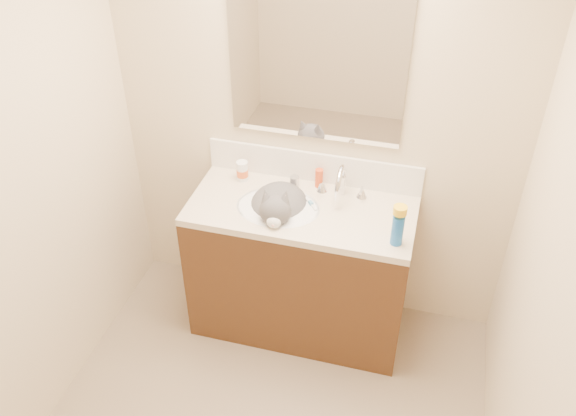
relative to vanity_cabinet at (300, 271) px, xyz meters
The scene contains 16 objects.
room_shell 1.45m from the vanity_cabinet, 90.00° to the right, with size 2.24×2.54×2.52m.
vanity_cabinet is the anchor object (origin of this frame).
counter_slab 0.43m from the vanity_cabinet, ahead, with size 1.20×0.55×0.04m, color beige.
basin 0.40m from the vanity_cabinet, 165.96° to the right, with size 0.45×0.36×0.14m, color white.
faucet 0.58m from the vanity_cabinet, 37.29° to the left, with size 0.28×0.20×0.21m.
cat 0.45m from the vanity_cabinet, behind, with size 0.40×0.46×0.34m.
backsplash 0.60m from the vanity_cabinet, 90.00° to the left, with size 1.20×0.02×0.18m, color white.
mirror 1.16m from the vanity_cabinet, 90.00° to the left, with size 0.90×0.02×0.80m, color white.
pill_bottle 0.66m from the vanity_cabinet, 156.27° to the left, with size 0.06×0.06×0.12m, color white.
pill_label 0.65m from the vanity_cabinet, 156.27° to the left, with size 0.07×0.07×0.04m, color orange.
silver_jar 0.52m from the vanity_cabinet, 115.15° to the left, with size 0.05×0.05×0.06m, color #B7B7BC.
amber_bottle 0.55m from the vanity_cabinet, 78.50° to the left, with size 0.04×0.04×0.11m, color #DA4519.
toothbrush 0.46m from the vanity_cabinet, 43.83° to the left, with size 0.01×0.13×0.01m, color white.
toothbrush_head 0.46m from the vanity_cabinet, 43.83° to the left, with size 0.02×0.03×0.02m, color #5D9FC6.
spray_can 0.76m from the vanity_cabinet, 17.55° to the right, with size 0.06×0.06×0.16m, color blue.
spray_cap 0.85m from the vanity_cabinet, 17.55° to the right, with size 0.07×0.07×0.04m, color yellow.
Camera 1 is at (0.61, -1.53, 2.77)m, focal length 38.00 mm.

